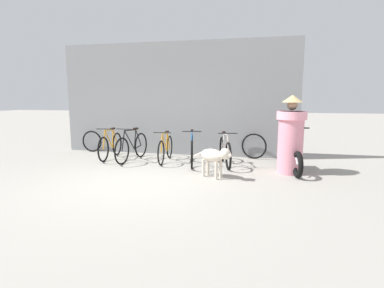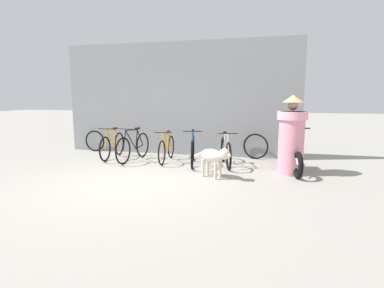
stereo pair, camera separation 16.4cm
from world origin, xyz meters
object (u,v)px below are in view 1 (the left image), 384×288
bicycle_0 (111,146)px  stray_dog (215,156)px  bicycle_4 (225,151)px  motorcycle (290,153)px  bicycle_1 (132,147)px  spare_tire_left (92,141)px  spare_tire_right (254,146)px  bicycle_2 (166,149)px  person_in_robes (291,135)px  bicycle_3 (192,150)px

bicycle_0 → stray_dog: bearing=60.6°
bicycle_0 → bicycle_4: bearing=81.8°
motorcycle → stray_dog: (-1.62, -1.03, 0.05)m
bicycle_1 → motorcycle: motorcycle is taller
bicycle_0 → spare_tire_left: (-1.07, 0.82, -0.03)m
spare_tire_left → spare_tire_right: size_ratio=0.94×
stray_dog → bicycle_1: bearing=-176.2°
bicycle_1 → bicycle_2: (0.91, 0.11, -0.03)m
motorcycle → person_in_robes: bearing=-15.1°
bicycle_0 → stray_dog: (3.15, -1.43, 0.11)m
bicycle_2 → spare_tire_right: bicycle_2 is taller
bicycle_0 → spare_tire_right: (3.92, 0.81, -0.00)m
person_in_robes → motorcycle: bearing=-54.6°
bicycle_0 → bicycle_4: size_ratio=1.01×
bicycle_0 → motorcycle: bearing=80.3°
spare_tire_left → bicycle_1: bearing=-28.8°
bicycle_0 → bicycle_1: (0.72, -0.17, 0.01)m
motorcycle → spare_tire_right: 1.47m
bicycle_0 → stray_dog: 3.46m
spare_tire_right → stray_dog: bearing=-109.1°
bicycle_2 → spare_tire_right: bearing=106.6°
stray_dog → spare_tire_left: size_ratio=1.37×
bicycle_0 → spare_tire_left: bicycle_0 is taller
bicycle_2 → motorcycle: bearing=79.8°
bicycle_3 → bicycle_4: bicycle_3 is taller
bicycle_2 → motorcycle: 3.16m
bicycle_1 → motorcycle: 4.05m
bicycle_1 → bicycle_2: bearing=102.5°
person_in_robes → spare_tire_right: bearing=-18.7°
bicycle_2 → bicycle_4: size_ratio=0.98×
person_in_robes → spare_tire_left: (-5.80, 1.46, -0.53)m
motorcycle → spare_tire_right: bearing=-153.4°
bicycle_0 → bicycle_4: (3.23, -0.18, -0.01)m
bicycle_0 → spare_tire_left: 1.34m
bicycle_0 → person_in_robes: (4.73, -0.65, 0.50)m
spare_tire_left → motorcycle: bearing=-11.7°
bicycle_2 → spare_tire_left: bicycle_2 is taller
bicycle_1 → bicycle_2: bicycle_1 is taller
motorcycle → bicycle_4: bearing=-106.3°
stray_dog → spare_tire_right: 2.37m
bicycle_0 → motorcycle: (4.76, -0.39, 0.06)m
bicycle_0 → bicycle_3: bicycle_3 is taller
bicycle_3 → stray_dog: bearing=20.7°
bicycle_0 → spare_tire_right: 4.00m
person_in_robes → spare_tire_left: size_ratio=2.63×
bicycle_2 → person_in_robes: size_ratio=0.91×
stray_dog → bicycle_3: bearing=154.1°
bicycle_2 → person_in_robes: (3.11, -0.59, 0.52)m
bicycle_1 → bicycle_3: 1.68m
bicycle_3 → spare_tire_left: size_ratio=2.54×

